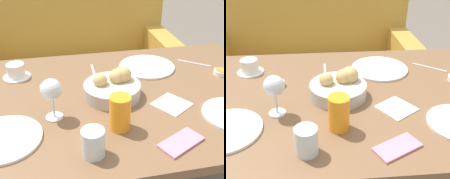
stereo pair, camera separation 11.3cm
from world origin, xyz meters
The scene contains 13 objects.
dining_table centered at (0.00, 0.00, 0.64)m, with size 1.45×0.90×0.73m.
couch centered at (-0.14, 1.00, 0.32)m, with size 1.51×0.70×0.90m.
bread_basket centered at (0.00, 0.00, 0.76)m, with size 0.23×0.23×0.11m.
plate_far_center centered at (0.21, 0.22, 0.73)m, with size 0.27×0.27×0.01m.
juice_glass centered at (-0.02, -0.22, 0.79)m, with size 0.07×0.07×0.12m.
water_tumbler centered at (-0.13, -0.33, 0.77)m, with size 0.07×0.07×0.09m.
wine_glass centered at (-0.24, -0.11, 0.84)m, with size 0.08×0.08×0.16m.
coffee_cup centered at (-0.40, 0.24, 0.76)m, with size 0.12×0.12×0.07m.
jam_bowl_berry centered at (-0.26, 0.09, 0.74)m, with size 0.07×0.07×0.03m.
fork_silver centered at (-0.05, 0.22, 0.73)m, with size 0.01×0.17×0.00m.
knife_silver centered at (0.46, 0.22, 0.73)m, with size 0.14×0.11×0.00m.
napkin centered at (0.21, -0.12, 0.73)m, with size 0.17×0.17×0.00m.
cell_phone centered at (0.15, -0.34, 0.73)m, with size 0.17×0.13×0.01m.
Camera 2 is at (-0.09, -0.99, 1.33)m, focal length 45.00 mm.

